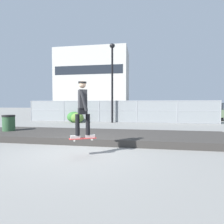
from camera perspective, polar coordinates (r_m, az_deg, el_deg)
ground_plane at (r=5.96m, az=-10.57°, el=-12.71°), size 120.00×120.00×0.00m
gravel_berm at (r=8.04m, az=-5.03°, el=-7.68°), size 11.50×2.81×0.27m
skateboard at (r=5.42m, az=-9.38°, el=-8.42°), size 0.80×0.55×0.07m
skater at (r=5.32m, az=-9.46°, el=1.92°), size 0.69×0.62×1.70m
chain_fence at (r=15.05m, az=1.84°, el=0.21°), size 16.23×0.06×1.85m
street_lamp at (r=14.97m, az=0.08°, el=12.29°), size 0.44×0.44×6.52m
parked_car_near at (r=19.51m, az=-8.85°, el=0.46°), size 4.55×2.25×1.66m
parked_car_mid at (r=18.07m, az=11.97°, el=0.26°), size 4.50×2.15×1.66m
parked_car_far at (r=19.26m, az=28.70°, el=0.14°), size 4.47×2.08×1.66m
library_building at (r=57.31m, az=-6.11°, el=10.20°), size 21.89×11.13×18.22m
shrub_left at (r=15.29m, az=-12.16°, el=-1.60°), size 1.18×0.96×0.91m
shrub_center at (r=14.96m, az=-11.14°, el=-1.82°), size 1.09×0.89×0.84m
trash_bin at (r=9.98m, az=-30.29°, el=-3.78°), size 0.59×0.59×1.03m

